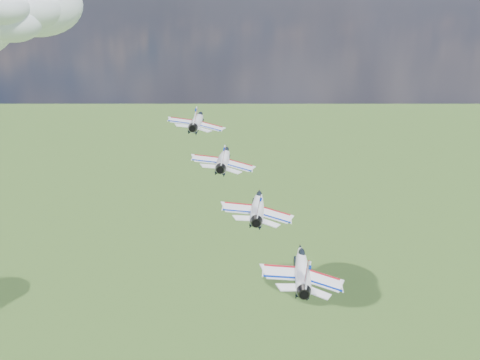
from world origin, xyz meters
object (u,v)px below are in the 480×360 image
at_px(jet_2, 258,205).
at_px(jet_3, 302,267).
at_px(jet_0, 198,120).
at_px(jet_1, 224,158).

height_order(jet_2, jet_3, jet_2).
xyz_separation_m(jet_0, jet_3, (27.62, -26.57, -9.41)).
bearing_deg(jet_3, jet_2, 114.84).
xyz_separation_m(jet_0, jet_2, (18.42, -17.71, -6.27)).
xyz_separation_m(jet_1, jet_2, (9.21, -8.86, -3.14)).
height_order(jet_0, jet_3, jet_0).
bearing_deg(jet_2, jet_3, -65.16).
bearing_deg(jet_3, jet_0, 114.84).
height_order(jet_0, jet_1, jet_0).
distance_m(jet_1, jet_3, 26.31).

